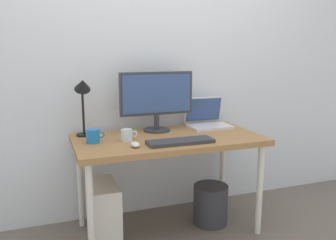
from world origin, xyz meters
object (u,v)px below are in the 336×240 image
object	(u,v)px
coffee_mug	(93,136)
monitor	(157,97)
laptop	(207,119)
desk	(168,146)
keyboard	(180,142)
computer_tower	(104,213)
mouse	(135,144)
wastebasket	(211,204)
glass_cup	(127,135)
desk_lamp	(83,94)

from	to	relation	value
coffee_mug	monitor	bearing A→B (deg)	20.73
monitor	laptop	xyz separation A→B (m)	(0.43, 0.02, -0.20)
desk	laptop	xyz separation A→B (m)	(0.41, 0.22, 0.12)
keyboard	computer_tower	size ratio (longest dim) A/B	1.05
mouse	wastebasket	bearing A→B (deg)	14.81
coffee_mug	glass_cup	world-z (taller)	coffee_mug
keyboard	wastebasket	bearing A→B (deg)	28.81
monitor	wastebasket	size ratio (longest dim) A/B	1.86
mouse	desk	bearing A→B (deg)	32.67
monitor	wastebasket	distance (m)	0.91
desk	mouse	bearing A→B (deg)	-147.33
keyboard	glass_cup	bearing A→B (deg)	150.70
desk	mouse	xyz separation A→B (m)	(-0.28, -0.18, 0.08)
laptop	coffee_mug	bearing A→B (deg)	-167.47
keyboard	wastebasket	distance (m)	0.67
desk	desk_lamp	distance (m)	0.69
glass_cup	mouse	bearing A→B (deg)	-85.34
keyboard	wastebasket	xyz separation A→B (m)	(0.32, 0.18, -0.56)
keyboard	mouse	size ratio (longest dim) A/B	4.89
desk	coffee_mug	distance (m)	0.53
monitor	computer_tower	xyz separation A→B (m)	(-0.45, -0.22, -0.75)
desk_lamp	glass_cup	distance (m)	0.43
laptop	computer_tower	xyz separation A→B (m)	(-0.88, -0.24, -0.55)
computer_tower	wastebasket	bearing A→B (deg)	-0.10
wastebasket	monitor	bearing A→B (deg)	147.99
laptop	mouse	world-z (taller)	laptop
monitor	glass_cup	distance (m)	0.42
glass_cup	wastebasket	bearing A→B (deg)	0.06
desk	monitor	world-z (taller)	monitor
laptop	desk_lamp	world-z (taller)	desk_lamp
coffee_mug	glass_cup	bearing A→B (deg)	-8.25
desk_lamp	wastebasket	distance (m)	1.25
desk	glass_cup	size ratio (longest dim) A/B	11.59
coffee_mug	wastebasket	xyz separation A→B (m)	(0.85, -0.03, -0.60)
desk	keyboard	bearing A→B (deg)	-85.38
monitor	coffee_mug	xyz separation A→B (m)	(-0.50, -0.19, -0.21)
keyboard	glass_cup	distance (m)	0.36
desk	monitor	bearing A→B (deg)	94.59
desk	keyboard	xyz separation A→B (m)	(0.02, -0.19, 0.08)
glass_cup	wastebasket	xyz separation A→B (m)	(0.63, 0.00, -0.59)
desk_lamp	keyboard	xyz separation A→B (m)	(0.56, -0.40, -0.29)
coffee_mug	mouse	bearing A→B (deg)	-40.02
coffee_mug	glass_cup	xyz separation A→B (m)	(0.22, -0.03, -0.01)
desk	desk_lamp	bearing A→B (deg)	159.71
coffee_mug	wastebasket	size ratio (longest dim) A/B	0.40
monitor	computer_tower	bearing A→B (deg)	-154.17
computer_tower	mouse	bearing A→B (deg)	-41.90
mouse	laptop	bearing A→B (deg)	30.05
wastebasket	laptop	bearing A→B (deg)	73.05
keyboard	computer_tower	world-z (taller)	keyboard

